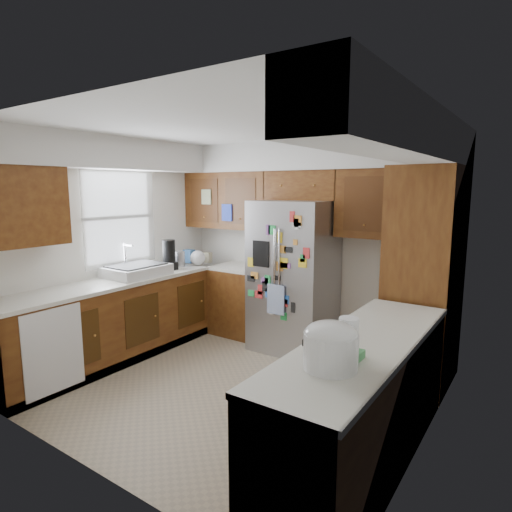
# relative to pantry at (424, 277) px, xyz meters

# --- Properties ---
(floor) EXTENTS (3.60, 3.60, 0.00)m
(floor) POSITION_rel_pantry_xyz_m (-1.50, -1.15, -1.07)
(floor) COLOR gray
(floor) RESTS_ON ground
(room_shell) EXTENTS (3.64, 3.24, 2.52)m
(room_shell) POSITION_rel_pantry_xyz_m (-1.61, -0.79, 0.75)
(room_shell) COLOR white
(room_shell) RESTS_ON ground
(left_counter_run) EXTENTS (1.36, 3.20, 0.92)m
(left_counter_run) POSITION_rel_pantry_xyz_m (-2.86, -1.12, -0.65)
(left_counter_run) COLOR #46200D
(left_counter_run) RESTS_ON ground
(right_counter_run) EXTENTS (0.63, 2.25, 0.92)m
(right_counter_run) POSITION_rel_pantry_xyz_m (0.00, -1.62, -0.65)
(right_counter_run) COLOR #46200D
(right_counter_run) RESTS_ON ground
(pantry) EXTENTS (0.60, 0.90, 2.15)m
(pantry) POSITION_rel_pantry_xyz_m (0.00, 0.00, 0.00)
(pantry) COLOR #46200D
(pantry) RESTS_ON ground
(fridge) EXTENTS (0.90, 0.79, 1.80)m
(fridge) POSITION_rel_pantry_xyz_m (-1.50, 0.05, -0.17)
(fridge) COLOR #AAAAAF
(fridge) RESTS_ON ground
(bridge_cabinet) EXTENTS (0.96, 0.34, 0.35)m
(bridge_cabinet) POSITION_rel_pantry_xyz_m (-1.50, 0.28, 0.90)
(bridge_cabinet) COLOR #46200D
(bridge_cabinet) RESTS_ON fridge
(fridge_top_items) EXTENTS (0.76, 0.32, 0.31)m
(fridge_top_items) POSITION_rel_pantry_xyz_m (-1.71, 0.28, 1.21)
(fridge_top_items) COLOR #151BAA
(fridge_top_items) RESTS_ON bridge_cabinet
(sink_assembly) EXTENTS (0.52, 0.70, 0.37)m
(sink_assembly) POSITION_rel_pantry_xyz_m (-3.00, -1.05, -0.09)
(sink_assembly) COLOR silver
(sink_assembly) RESTS_ON left_counter_run
(left_counter_clutter) EXTENTS (0.41, 0.94, 0.38)m
(left_counter_clutter) POSITION_rel_pantry_xyz_m (-2.95, -0.32, -0.02)
(left_counter_clutter) COLOR black
(left_counter_clutter) RESTS_ON left_counter_run
(rice_cooker) EXTENTS (0.32, 0.31, 0.28)m
(rice_cooker) POSITION_rel_pantry_xyz_m (-0.00, -2.18, -0.01)
(rice_cooker) COLOR white
(rice_cooker) RESTS_ON right_counter_run
(paper_towel) EXTENTS (0.12, 0.12, 0.27)m
(paper_towel) POSITION_rel_pantry_xyz_m (0.04, -2.01, -0.02)
(paper_towel) COLOR white
(paper_towel) RESTS_ON right_counter_run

